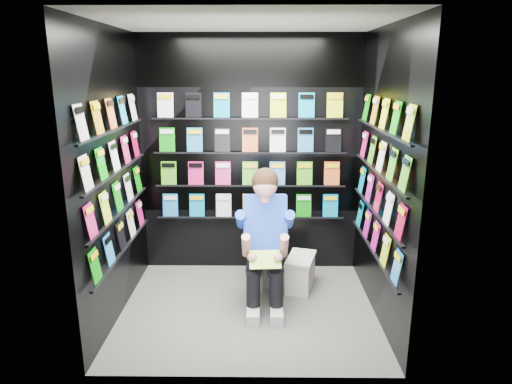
{
  "coord_description": "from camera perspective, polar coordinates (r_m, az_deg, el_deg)",
  "views": [
    {
      "loc": [
        0.12,
        -3.93,
        2.22
      ],
      "look_at": [
        0.07,
        0.15,
        1.13
      ],
      "focal_mm": 32.0,
      "sensor_mm": 36.0,
      "label": 1
    }
  ],
  "objects": [
    {
      "name": "comics_right",
      "position": [
        4.17,
        15.22,
        1.8
      ],
      "size": [
        0.06,
        1.7,
        1.37
      ],
      "primitive_type": null,
      "color": "#E25B26",
      "rests_on": "wall_right"
    },
    {
      "name": "held_comic",
      "position": [
        4.13,
        1.14,
        -8.43
      ],
      "size": [
        0.29,
        0.18,
        0.12
      ],
      "primitive_type": "cube",
      "rotation": [
        -0.96,
        0.0,
        0.06
      ],
      "color": "green",
      "rests_on": "reader"
    },
    {
      "name": "wall_front",
      "position": [
        3.08,
        -1.59,
        -2.43
      ],
      "size": [
        2.4,
        0.04,
        2.6
      ],
      "primitive_type": "cube",
      "color": "black",
      "rests_on": "floor"
    },
    {
      "name": "wall_left",
      "position": [
        4.25,
        -17.46,
        1.79
      ],
      "size": [
        0.04,
        2.0,
        2.6
      ],
      "primitive_type": "cube",
      "color": "black",
      "rests_on": "floor"
    },
    {
      "name": "longbox",
      "position": [
        4.86,
        5.58,
        -10.13
      ],
      "size": [
        0.34,
        0.48,
        0.32
      ],
      "primitive_type": "cube",
      "rotation": [
        0.0,
        0.0,
        -0.27
      ],
      "color": "silver",
      "rests_on": "floor"
    },
    {
      "name": "reader",
      "position": [
        4.38,
        1.12,
        -4.03
      ],
      "size": [
        0.6,
        0.84,
        1.5
      ],
      "primitive_type": null,
      "rotation": [
        0.0,
        0.0,
        0.06
      ],
      "color": "blue",
      "rests_on": "toilet"
    },
    {
      "name": "toilet",
      "position": [
        4.88,
        1.05,
        -7.31
      ],
      "size": [
        0.46,
        0.77,
        0.73
      ],
      "primitive_type": "imported",
      "rotation": [
        0.0,
        0.0,
        3.2
      ],
      "color": "white",
      "rests_on": "floor"
    },
    {
      "name": "longbox_lid",
      "position": [
        4.79,
        5.63,
        -8.21
      ],
      "size": [
        0.37,
        0.5,
        0.03
      ],
      "primitive_type": "cube",
      "rotation": [
        0.0,
        0.0,
        -0.27
      ],
      "color": "silver",
      "rests_on": "longbox"
    },
    {
      "name": "wall_right",
      "position": [
        4.18,
        15.61,
        1.72
      ],
      "size": [
        0.04,
        2.0,
        2.6
      ],
      "primitive_type": "cube",
      "color": "black",
      "rests_on": "floor"
    },
    {
      "name": "wall_back",
      "position": [
        5.02,
        -0.73,
        4.44
      ],
      "size": [
        2.4,
        0.04,
        2.6
      ],
      "primitive_type": "cube",
      "color": "black",
      "rests_on": "floor"
    },
    {
      "name": "floor",
      "position": [
        4.52,
        -0.98,
        -14.43
      ],
      "size": [
        2.4,
        2.4,
        0.0
      ],
      "primitive_type": "plane",
      "color": "slate",
      "rests_on": "ground"
    },
    {
      "name": "comics_back",
      "position": [
        4.99,
        -0.74,
        4.43
      ],
      "size": [
        2.1,
        0.06,
        1.37
      ],
      "primitive_type": null,
      "color": "#E25B26",
      "rests_on": "wall_back"
    },
    {
      "name": "comics_left",
      "position": [
        4.24,
        -17.08,
        1.86
      ],
      "size": [
        0.06,
        1.7,
        1.37
      ],
      "primitive_type": null,
      "color": "#E25B26",
      "rests_on": "wall_left"
    },
    {
      "name": "ceiling",
      "position": [
        3.95,
        -1.16,
        20.5
      ],
      "size": [
        2.4,
        2.4,
        0.0
      ],
      "primitive_type": "plane",
      "color": "white",
      "rests_on": "floor"
    }
  ]
}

